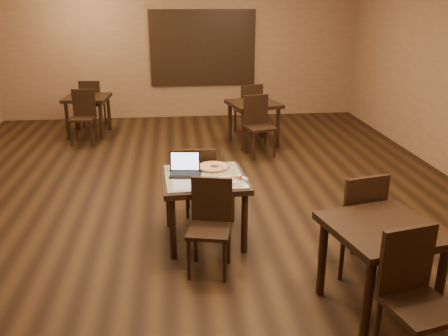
{
  "coord_description": "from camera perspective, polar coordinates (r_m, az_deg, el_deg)",
  "views": [
    {
      "loc": [
        -0.19,
        -5.82,
        2.6
      ],
      "look_at": [
        0.33,
        -0.99,
        0.85
      ],
      "focal_mm": 38.0,
      "sensor_mm": 36.0,
      "label": 1
    }
  ],
  "objects": [
    {
      "name": "other_table_b_chair_near",
      "position": [
        9.3,
        -16.57,
        6.32
      ],
      "size": [
        0.47,
        0.47,
        1.0
      ],
      "rotation": [
        0.0,
        0.0,
        -0.1
      ],
      "color": "black",
      "rests_on": "ground"
    },
    {
      "name": "napkin_roll",
      "position": [
        5.08,
        2.18,
        -1.14
      ],
      "size": [
        0.12,
        0.18,
        0.04
      ],
      "rotation": [
        0.0,
        0.0,
        0.51
      ],
      "color": "white",
      "rests_on": "tiled_table"
    },
    {
      "name": "pizza_pan",
      "position": [
        5.41,
        -1.33,
        0.02
      ],
      "size": [
        0.36,
        0.36,
        0.01
      ],
      "primitive_type": "cylinder",
      "color": "silver",
      "rests_on": "tiled_table"
    },
    {
      "name": "other_table_a_chair_far",
      "position": [
        9.4,
        3.09,
        7.37
      ],
      "size": [
        0.54,
        0.54,
        1.03
      ],
      "rotation": [
        0.0,
        0.0,
        3.38
      ],
      "color": "black",
      "rests_on": "ground"
    },
    {
      "name": "laptop",
      "position": [
        5.25,
        -4.68,
        -0.03
      ],
      "size": [
        0.36,
        0.3,
        0.23
      ],
      "rotation": [
        0.0,
        0.0,
        -0.12
      ],
      "color": "black",
      "rests_on": "tiled_table"
    },
    {
      "name": "plate",
      "position": [
        5.03,
        0.22,
        -1.51
      ],
      "size": [
        0.24,
        0.24,
        0.01
      ],
      "primitive_type": "cylinder",
      "color": "white",
      "rests_on": "tiled_table"
    },
    {
      "name": "other_table_c_chair_far",
      "position": [
        4.79,
        15.66,
        -5.72
      ],
      "size": [
        0.54,
        0.54,
        1.05
      ],
      "rotation": [
        0.0,
        0.0,
        3.36
      ],
      "color": "black",
      "rests_on": "ground"
    },
    {
      "name": "wall_back",
      "position": [
        10.88,
        -5.28,
        13.92
      ],
      "size": [
        8.0,
        0.02,
        3.0
      ],
      "primitive_type": "cube",
      "color": "#946C4B",
      "rests_on": "ground"
    },
    {
      "name": "mural",
      "position": [
        10.86,
        -2.56,
        14.23
      ],
      "size": [
        2.34,
        0.05,
        1.64
      ],
      "color": "#225980",
      "rests_on": "wall_back"
    },
    {
      "name": "spatula",
      "position": [
        5.39,
        -1.1,
        0.18
      ],
      "size": [
        0.14,
        0.24,
        0.01
      ],
      "primitive_type": "cube",
      "rotation": [
        0.0,
        0.0,
        0.22
      ],
      "color": "silver",
      "rests_on": "pizza_whole"
    },
    {
      "name": "chair_main_near",
      "position": [
        4.71,
        -1.64,
        -6.26
      ],
      "size": [
        0.49,
        0.49,
        0.94
      ],
      "rotation": [
        0.0,
        0.0,
        -0.23
      ],
      "color": "black",
      "rests_on": "ground"
    },
    {
      "name": "chair_main_far",
      "position": [
        5.85,
        -2.84,
        -1.13
      ],
      "size": [
        0.42,
        0.42,
        0.91
      ],
      "rotation": [
        0.0,
        0.0,
        3.08
      ],
      "color": "black",
      "rests_on": "ground"
    },
    {
      "name": "other_table_c",
      "position": [
        4.25,
        18.48,
        -8.23
      ],
      "size": [
        1.04,
        1.04,
        0.81
      ],
      "rotation": [
        0.0,
        0.0,
        0.22
      ],
      "color": "black",
      "rests_on": "ground"
    },
    {
      "name": "other_table_a",
      "position": [
        8.8,
        3.58,
        7.04
      ],
      "size": [
        1.03,
        1.03,
        0.8
      ],
      "rotation": [
        0.0,
        0.0,
        0.24
      ],
      "color": "black",
      "rests_on": "ground"
    },
    {
      "name": "other_table_a_chair_near",
      "position": [
        8.24,
        4.12,
        5.56
      ],
      "size": [
        0.54,
        0.54,
        1.03
      ],
      "rotation": [
        0.0,
        0.0,
        0.24
      ],
      "color": "black",
      "rests_on": "ground"
    },
    {
      "name": "tiled_table",
      "position": [
        5.22,
        -2.41,
        -2.02
      ],
      "size": [
        0.97,
        0.97,
        0.76
      ],
      "rotation": [
        0.0,
        0.0,
        0.06
      ],
      "color": "black",
      "rests_on": "ground"
    },
    {
      "name": "other_table_b",
      "position": [
        9.84,
        -16.1,
        7.54
      ],
      "size": [
        0.9,
        0.9,
        0.77
      ],
      "rotation": [
        0.0,
        0.0,
        -0.1
      ],
      "color": "black",
      "rests_on": "ground"
    },
    {
      "name": "other_table_b_chair_far",
      "position": [
        10.42,
        -15.6,
        7.8
      ],
      "size": [
        0.47,
        0.47,
        1.0
      ],
      "rotation": [
        0.0,
        0.0,
        3.04
      ],
      "color": "black",
      "rests_on": "ground"
    },
    {
      "name": "pizza_slice",
      "position": [
        5.02,
        0.22,
        -1.34
      ],
      "size": [
        0.24,
        0.24,
        0.02
      ],
      "primitive_type": null,
      "rotation": [
        0.0,
        0.0,
        0.24
      ],
      "color": "beige",
      "rests_on": "plate"
    },
    {
      "name": "other_table_c_chair_near",
      "position": [
        3.81,
        21.85,
        -13.55
      ],
      "size": [
        0.54,
        0.54,
        1.05
      ],
      "rotation": [
        0.0,
        0.0,
        0.22
      ],
      "color": "black",
      "rests_on": "ground"
    },
    {
      "name": "pizza_whole",
      "position": [
        5.41,
        -1.33,
        0.17
      ],
      "size": [
        0.36,
        0.36,
        0.03
      ],
      "color": "beige",
      "rests_on": "pizza_pan"
    },
    {
      "name": "ground",
      "position": [
        6.38,
        -3.95,
        -4.29
      ],
      "size": [
        10.0,
        10.0,
        0.0
      ],
      "primitive_type": "plane",
      "color": "black",
      "rests_on": "ground"
    }
  ]
}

